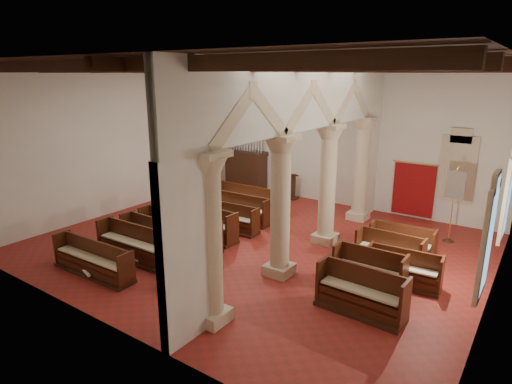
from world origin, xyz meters
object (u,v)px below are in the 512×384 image
object	(u,v)px
processional_banner	(451,218)
nave_pew_0	(93,264)
pipe_organ	(246,163)
aisle_pew_0	(361,298)
lectern	(292,188)

from	to	relation	value
processional_banner	nave_pew_0	size ratio (longest dim) A/B	0.91
pipe_organ	processional_banner	distance (m)	9.93
pipe_organ	aisle_pew_0	bearing A→B (deg)	-40.32
lectern	processional_banner	xyz separation A→B (m)	(7.12, -1.41, 0.30)
lectern	nave_pew_0	size ratio (longest dim) A/B	0.43
processional_banner	nave_pew_0	distance (m)	11.74
pipe_organ	lectern	size ratio (longest dim) A/B	3.41
aisle_pew_0	lectern	bearing A→B (deg)	132.39
lectern	nave_pew_0	world-z (taller)	lectern
pipe_organ	nave_pew_0	bearing A→B (deg)	-79.56
processional_banner	lectern	bearing A→B (deg)	171.66
pipe_organ	nave_pew_0	size ratio (longest dim) A/B	1.47
pipe_organ	aisle_pew_0	xyz separation A→B (m)	(9.02, -7.65, -0.98)
lectern	processional_banner	world-z (taller)	processional_banner
nave_pew_0	processional_banner	bearing A→B (deg)	45.95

